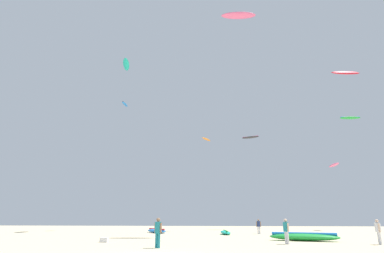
% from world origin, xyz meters
% --- Properties ---
extents(person_foreground, '(0.50, 0.38, 1.69)m').
position_xyz_m(person_foreground, '(-0.65, 4.26, 0.99)').
color(person_foreground, teal).
rests_on(person_foreground, ground).
extents(person_midground, '(0.36, 0.53, 1.60)m').
position_xyz_m(person_midground, '(13.44, 8.24, 0.94)').
color(person_midground, silver).
rests_on(person_midground, ground).
extents(person_left, '(0.37, 0.49, 1.64)m').
position_xyz_m(person_left, '(7.41, 8.01, 0.96)').
color(person_left, silver).
rests_on(person_left, ground).
extents(person_right, '(0.53, 0.36, 1.59)m').
position_xyz_m(person_right, '(6.99, 22.24, 0.93)').
color(person_right, silver).
rests_on(person_right, ground).
extents(kite_grounded_near, '(3.64, 4.26, 0.53)m').
position_xyz_m(kite_grounded_near, '(-4.93, 23.34, 0.25)').
color(kite_grounded_near, blue).
rests_on(kite_grounded_near, ground).
extents(kite_grounded_mid, '(5.39, 3.03, 0.61)m').
position_xyz_m(kite_grounded_mid, '(9.28, 11.31, 0.30)').
color(kite_grounded_mid, green).
rests_on(kite_grounded_mid, ground).
extents(kite_grounded_far, '(1.44, 3.81, 0.49)m').
position_xyz_m(kite_grounded_far, '(3.26, 20.79, 0.21)').
color(kite_grounded_far, '#19B29E').
rests_on(kite_grounded_far, ground).
extents(cooler_box, '(0.56, 0.36, 0.32)m').
position_xyz_m(cooler_box, '(-5.48, 8.32, 0.16)').
color(cooler_box, white).
rests_on(cooler_box, ground).
extents(kite_aloft_0, '(1.10, 3.67, 0.51)m').
position_xyz_m(kite_aloft_0, '(20.56, 35.49, 9.75)').
color(kite_aloft_0, '#E5598C').
extents(kite_aloft_1, '(1.55, 2.36, 0.37)m').
position_xyz_m(kite_aloft_1, '(0.86, 28.62, 12.73)').
color(kite_aloft_1, orange).
extents(kite_aloft_2, '(4.25, 1.54, 0.54)m').
position_xyz_m(kite_aloft_2, '(5.64, 17.61, 25.34)').
color(kite_aloft_2, '#E5598C').
extents(kite_aloft_3, '(2.73, 0.97, 0.34)m').
position_xyz_m(kite_aloft_3, '(20.11, 25.85, 14.41)').
color(kite_aloft_3, green).
extents(kite_aloft_4, '(0.69, 2.30, 0.42)m').
position_xyz_m(kite_aloft_4, '(-12.92, 31.94, 20.02)').
color(kite_aloft_4, blue).
extents(kite_aloft_5, '(2.38, 4.25, 0.93)m').
position_xyz_m(kite_aloft_5, '(-11.80, 28.10, 25.31)').
color(kite_aloft_5, '#19B29E').
extents(kite_aloft_6, '(3.12, 1.73, 0.36)m').
position_xyz_m(kite_aloft_6, '(8.04, 38.07, 15.30)').
color(kite_aloft_6, '#2D2D33').
extents(kite_aloft_7, '(3.73, 1.53, 0.93)m').
position_xyz_m(kite_aloft_7, '(19.02, 22.52, 19.38)').
color(kite_aloft_7, red).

